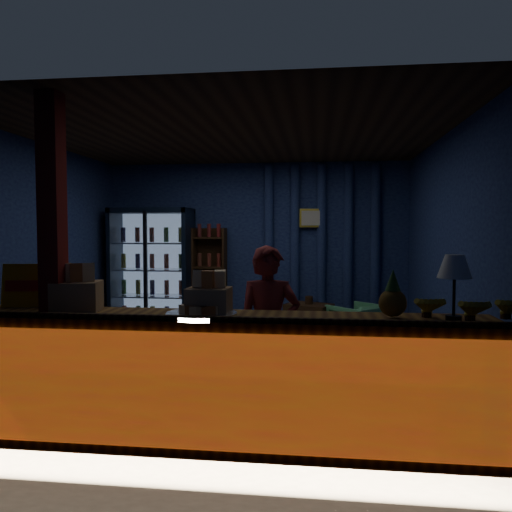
{
  "coord_description": "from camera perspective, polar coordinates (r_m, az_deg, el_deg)",
  "views": [
    {
      "loc": [
        0.93,
        -5.45,
        1.57
      ],
      "look_at": [
        0.29,
        -0.2,
        1.29
      ],
      "focal_mm": 35.0,
      "sensor_mm": 36.0,
      "label": 1
    }
  ],
  "objects": [
    {
      "name": "table_lamp",
      "position": [
        3.66,
        21.74,
        -1.41
      ],
      "size": [
        0.23,
        0.23,
        0.45
      ],
      "color": "black",
      "rests_on": "counter"
    },
    {
      "name": "pineapple",
      "position": [
        3.65,
        15.35,
        -4.7
      ],
      "size": [
        0.2,
        0.2,
        0.34
      ],
      "color": "brown",
      "rests_on": "counter"
    },
    {
      "name": "beverage_cooler",
      "position": [
        7.8,
        -11.61,
        -1.75
      ],
      "size": [
        1.2,
        0.62,
        1.9
      ],
      "color": "black",
      "rests_on": "ground"
    },
    {
      "name": "pastry_tray",
      "position": [
        3.63,
        -6.24,
        -6.43
      ],
      "size": [
        0.52,
        0.52,
        0.08
      ],
      "color": "silver",
      "rests_on": "counter"
    },
    {
      "name": "room_walls",
      "position": [
        5.53,
        -2.73,
        2.97
      ],
      "size": [
        4.6,
        4.6,
        4.6
      ],
      "color": "navy",
      "rests_on": "ground"
    },
    {
      "name": "yellow_sign",
      "position": [
        4.41,
        -24.42,
        -3.1
      ],
      "size": [
        0.44,
        0.16,
        0.35
      ],
      "color": "orange",
      "rests_on": "counter"
    },
    {
      "name": "banana_bunches",
      "position": [
        3.76,
        23.16,
        -5.46
      ],
      "size": [
        0.77,
        0.3,
        0.17
      ],
      "color": "gold",
      "rests_on": "counter"
    },
    {
      "name": "curtain_folds",
      "position": [
        7.6,
        7.48,
        0.92
      ],
      "size": [
        1.74,
        0.14,
        2.5
      ],
      "color": "navy",
      "rests_on": "room_walls"
    },
    {
      "name": "support_post",
      "position": [
        4.07,
        -22.15,
        -1.05
      ],
      "size": [
        0.16,
        0.16,
        2.6
      ],
      "primitive_type": "cube",
      "color": "maroon",
      "rests_on": "ground"
    },
    {
      "name": "green_chair",
      "position": [
        6.88,
        11.51,
        -7.77
      ],
      "size": [
        0.9,
        0.9,
        0.58
      ],
      "primitive_type": "imported",
      "rotation": [
        0.0,
        0.0,
        3.92
      ],
      "color": "#61C27F",
      "rests_on": "ground"
    },
    {
      "name": "bottle_shelf",
      "position": [
        7.72,
        -5.27,
        -2.79
      ],
      "size": [
        0.5,
        0.28,
        1.6
      ],
      "color": "#3C2A13",
      "rests_on": "ground"
    },
    {
      "name": "side_table",
      "position": [
        7.05,
        6.05,
        -7.63
      ],
      "size": [
        0.72,
        0.63,
        0.65
      ],
      "color": "#3C2A13",
      "rests_on": "ground"
    },
    {
      "name": "snack_box_left",
      "position": [
        4.1,
        -19.78,
        -4.08
      ],
      "size": [
        0.4,
        0.35,
        0.37
      ],
      "color": "#9D7F4C",
      "rests_on": "counter"
    },
    {
      "name": "framed_picture",
      "position": [
        7.55,
        6.37,
        4.33
      ],
      "size": [
        0.36,
        0.04,
        0.28
      ],
      "color": "gold",
      "rests_on": "room_walls"
    },
    {
      "name": "snack_box_centre",
      "position": [
        3.67,
        -5.41,
        -4.93
      ],
      "size": [
        0.31,
        0.26,
        0.33
      ],
      "color": "#9D7F4C",
      "rests_on": "counter"
    },
    {
      "name": "counter",
      "position": [
        3.82,
        -7.66,
        -13.68
      ],
      "size": [
        4.4,
        0.57,
        0.99
      ],
      "color": "brown",
      "rests_on": "ground"
    },
    {
      "name": "ground",
      "position": [
        5.75,
        -2.69,
        -12.87
      ],
      "size": [
        4.6,
        4.6,
        0.0
      ],
      "primitive_type": "plane",
      "color": "#515154",
      "rests_on": "ground"
    },
    {
      "name": "shopkeeper",
      "position": [
        4.18,
        1.43,
        -8.74
      ],
      "size": [
        0.56,
        0.39,
        1.44
      ],
      "primitive_type": "imported",
      "rotation": [
        0.0,
        0.0,
        0.09
      ],
      "color": "maroon",
      "rests_on": "ground"
    }
  ]
}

